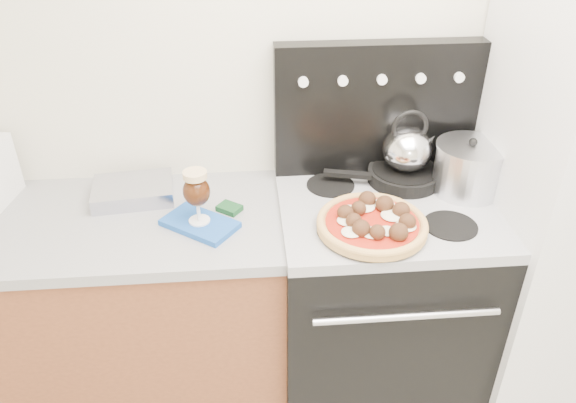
{
  "coord_description": "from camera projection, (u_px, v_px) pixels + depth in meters",
  "views": [
    {
      "loc": [
        -0.41,
        -0.47,
        1.98
      ],
      "look_at": [
        -0.28,
        1.05,
        1.03
      ],
      "focal_mm": 35.0,
      "sensor_mm": 36.0,
      "label": 1
    }
  ],
  "objects": [
    {
      "name": "room_shell",
      "position": [
        470.0,
        307.0,
        1.06
      ],
      "size": [
        3.52,
        3.01,
        2.52
      ],
      "color": "#B6B2A9",
      "rests_on": "ground"
    },
    {
      "name": "base_cabinet",
      "position": [
        96.0,
        320.0,
        2.19
      ],
      "size": [
        1.45,
        0.6,
        0.86
      ],
      "primitive_type": "cube",
      "color": "brown",
      "rests_on": "ground"
    },
    {
      "name": "countertop",
      "position": [
        72.0,
        225.0,
        1.95
      ],
      "size": [
        1.48,
        0.63,
        0.04
      ],
      "primitive_type": "cube",
      "color": "#98989A",
      "rests_on": "base_cabinet"
    },
    {
      "name": "stove_body",
      "position": [
        376.0,
        306.0,
        2.24
      ],
      "size": [
        0.76,
        0.65,
        0.88
      ],
      "primitive_type": "cube",
      "color": "black",
      "rests_on": "ground"
    },
    {
      "name": "cooktop",
      "position": [
        386.0,
        210.0,
        2.0
      ],
      "size": [
        0.76,
        0.65,
        0.04
      ],
      "primitive_type": "cube",
      "color": "#ADADB2",
      "rests_on": "stove_body"
    },
    {
      "name": "backguard",
      "position": [
        376.0,
        109.0,
        2.09
      ],
      "size": [
        0.76,
        0.08,
        0.5
      ],
      "primitive_type": "cube",
      "color": "black",
      "rests_on": "cooktop"
    },
    {
      "name": "foil_sheet",
      "position": [
        133.0,
        191.0,
        2.05
      ],
      "size": [
        0.31,
        0.24,
        0.06
      ],
      "primitive_type": "cube",
      "rotation": [
        0.0,
        0.0,
        0.11
      ],
      "color": "silver",
      "rests_on": "countertop"
    },
    {
      "name": "oven_mitt",
      "position": [
        200.0,
        224.0,
        1.9
      ],
      "size": [
        0.29,
        0.26,
        0.02
      ],
      "primitive_type": "cube",
      "rotation": [
        0.0,
        0.0,
        -0.64
      ],
      "color": "#1C52B0",
      "rests_on": "countertop"
    },
    {
      "name": "beer_glass",
      "position": [
        197.0,
        197.0,
        1.85
      ],
      "size": [
        0.1,
        0.1,
        0.2
      ],
      "primitive_type": null,
      "rotation": [
        0.0,
        0.0,
        -0.07
      ],
      "color": "#331608",
      "rests_on": "oven_mitt"
    },
    {
      "name": "pizza_pan",
      "position": [
        371.0,
        230.0,
        1.85
      ],
      "size": [
        0.38,
        0.38,
        0.01
      ],
      "primitive_type": "cylinder",
      "rotation": [
        0.0,
        0.0,
        0.13
      ],
      "color": "black",
      "rests_on": "cooktop"
    },
    {
      "name": "pizza",
      "position": [
        372.0,
        222.0,
        1.83
      ],
      "size": [
        0.44,
        0.44,
        0.05
      ],
      "primitive_type": null,
      "rotation": [
        0.0,
        0.0,
        0.26
      ],
      "color": "gold",
      "rests_on": "pizza_pan"
    },
    {
      "name": "skillet",
      "position": [
        404.0,
        175.0,
        2.12
      ],
      "size": [
        0.33,
        0.33,
        0.05
      ],
      "primitive_type": "cylinder",
      "rotation": [
        0.0,
        0.0,
        -0.25
      ],
      "color": "black",
      "rests_on": "cooktop"
    },
    {
      "name": "tea_kettle",
      "position": [
        408.0,
        146.0,
        2.05
      ],
      "size": [
        0.23,
        0.23,
        0.2
      ],
      "primitive_type": null,
      "rotation": [
        0.0,
        0.0,
        0.34
      ],
      "color": "silver",
      "rests_on": "skillet"
    },
    {
      "name": "stock_pot",
      "position": [
        468.0,
        169.0,
        2.03
      ],
      "size": [
        0.26,
        0.26,
        0.18
      ],
      "primitive_type": "cylinder",
      "rotation": [
        0.0,
        0.0,
        0.08
      ],
      "color": "silver",
      "rests_on": "cooktop"
    }
  ]
}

